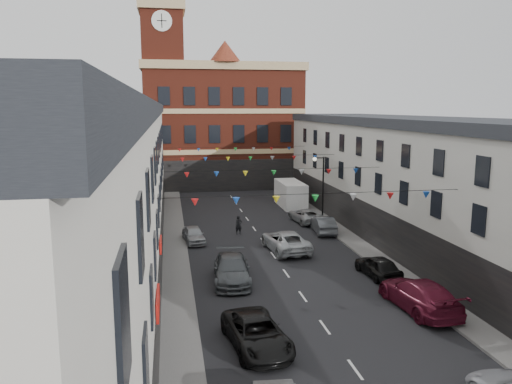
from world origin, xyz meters
TOP-DOWN VIEW (x-y plane):
  - ground at (0.00, 0.00)m, footprint 160.00×160.00m
  - pavement_left at (-6.90, 2.00)m, footprint 1.80×64.00m
  - pavement_right at (6.90, 2.00)m, footprint 1.80×64.00m
  - terrace_left at (-11.78, 1.00)m, footprint 8.40×56.00m
  - terrace_right at (11.78, 1.00)m, footprint 8.40×56.00m
  - civic_building at (0.00, 37.95)m, footprint 20.60×13.30m
  - clock_tower at (-7.50, 35.00)m, footprint 5.60×5.60m
  - distant_hill at (-4.00, 62.00)m, footprint 40.00×14.00m
  - street_lamp at (6.55, 14.00)m, footprint 1.10×0.36m
  - car_left_c at (-3.60, -9.47)m, footprint 2.89×5.17m
  - car_left_d at (-3.60, -0.88)m, footprint 2.59×5.48m
  - car_left_e at (-5.42, 8.48)m, footprint 1.91×3.88m
  - car_right_c at (5.50, -6.79)m, footprint 2.66×5.80m
  - car_right_d at (5.50, -1.60)m, footprint 1.94×4.13m
  - car_right_e at (5.50, 9.69)m, footprint 1.88×4.45m
  - car_right_f at (5.08, 13.69)m, footprint 2.66×4.81m
  - moving_car at (1.12, 4.94)m, footprint 3.06×5.76m
  - white_van at (5.53, 21.27)m, footprint 2.31×5.98m
  - pedestrian at (-1.60, 10.37)m, footprint 0.63×0.48m

SIDE VIEW (x-z plane):
  - ground at x=0.00m, z-range 0.00..0.00m
  - pavement_left at x=-6.90m, z-range 0.00..0.15m
  - pavement_right at x=6.90m, z-range 0.00..0.15m
  - car_left_e at x=-5.42m, z-range 0.00..1.27m
  - car_right_f at x=5.08m, z-range 0.00..1.28m
  - car_right_d at x=5.50m, z-range 0.00..1.37m
  - car_left_c at x=-3.60m, z-range 0.00..1.37m
  - car_right_e at x=5.50m, z-range 0.00..1.43m
  - moving_car at x=1.12m, z-range 0.00..1.54m
  - car_left_d at x=-3.60m, z-range 0.00..1.54m
  - pedestrian at x=-1.60m, z-range 0.00..1.57m
  - car_right_c at x=5.50m, z-range 0.00..1.64m
  - white_van at x=5.53m, z-range 0.00..2.64m
  - street_lamp at x=6.55m, z-range 0.90..6.90m
  - terrace_right at x=11.78m, z-range 0.00..9.70m
  - distant_hill at x=-4.00m, z-range 0.00..10.00m
  - terrace_left at x=-11.78m, z-range 0.00..10.70m
  - civic_building at x=0.00m, z-range -1.11..17.39m
  - clock_tower at x=-7.50m, z-range -0.07..29.93m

